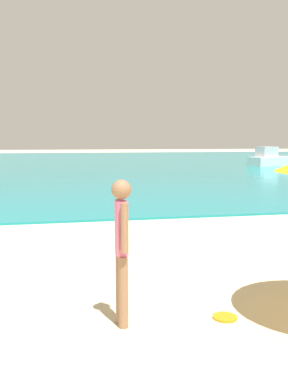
{
  "coord_description": "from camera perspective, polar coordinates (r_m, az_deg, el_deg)",
  "views": [
    {
      "loc": [
        -1.99,
        3.26,
        1.99
      ],
      "look_at": [
        -0.39,
        10.82,
        1.07
      ],
      "focal_mm": 40.21,
      "sensor_mm": 36.0,
      "label": 1
    }
  ],
  "objects": [
    {
      "name": "water",
      "position": [
        40.55,
        -9.15,
        3.97
      ],
      "size": [
        160.0,
        60.0,
        0.06
      ],
      "primitive_type": "cube",
      "color": "teal",
      "rests_on": "ground"
    },
    {
      "name": "boat_far",
      "position": [
        34.8,
        16.6,
        4.2
      ],
      "size": [
        4.57,
        2.83,
        1.48
      ],
      "rotation": [
        0.0,
        0.0,
        0.36
      ],
      "color": "white",
      "rests_on": "water"
    },
    {
      "name": "person_standing",
      "position": [
        4.61,
        -3.0,
        -6.86
      ],
      "size": [
        0.21,
        0.37,
        1.59
      ],
      "rotation": [
        0.0,
        0.0,
        1.63
      ],
      "color": "#936B4C",
      "rests_on": "ground"
    },
    {
      "name": "frisbee",
      "position": [
        5.13,
        10.67,
        -16.02
      ],
      "size": [
        0.28,
        0.28,
        0.03
      ],
      "primitive_type": "cylinder",
      "color": "orange",
      "rests_on": "ground"
    }
  ]
}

